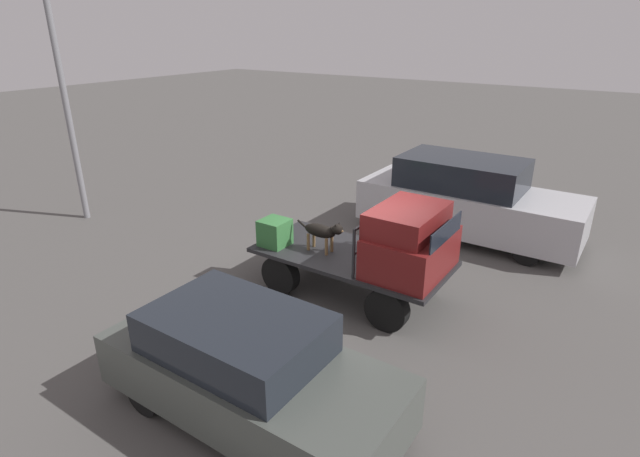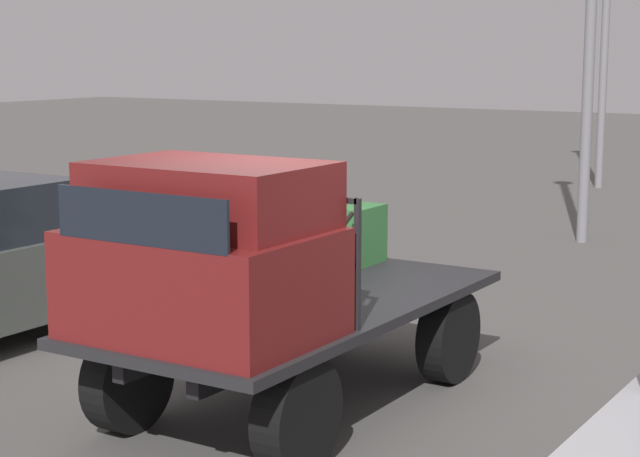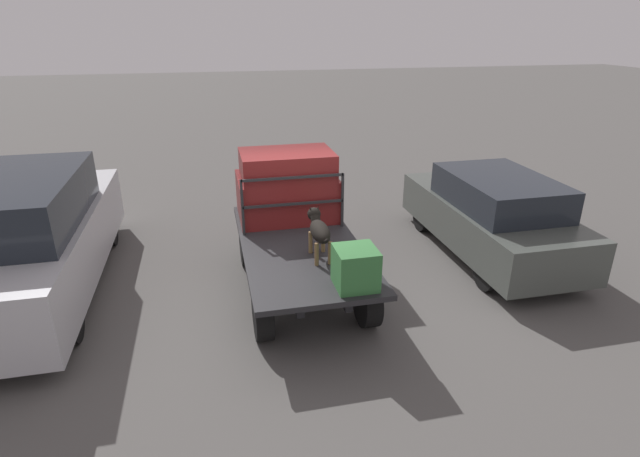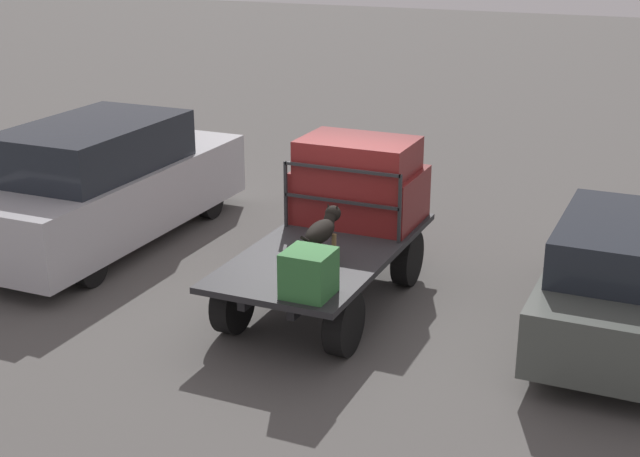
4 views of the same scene
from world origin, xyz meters
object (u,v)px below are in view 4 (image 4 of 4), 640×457
object	(u,v)px
flatbed_truck	(326,264)
cargo_crate	(309,273)
dog	(323,230)
parked_pickup_far	(105,184)
parked_sedan	(625,278)

from	to	relation	value
flatbed_truck	cargo_crate	xyz separation A→B (m)	(-1.53, -0.45, 0.51)
dog	parked_pickup_far	distance (m)	4.59
dog	cargo_crate	distance (m)	1.04
cargo_crate	parked_pickup_far	xyz separation A→B (m)	(2.41, 4.62, -0.14)
cargo_crate	parked_sedan	size ratio (longest dim) A/B	0.13
cargo_crate	parked_pickup_far	world-z (taller)	parked_pickup_far
dog	parked_pickup_far	size ratio (longest dim) A/B	0.20
cargo_crate	dog	bearing A→B (deg)	14.98
flatbed_truck	parked_sedan	bearing A→B (deg)	-80.82
cargo_crate	parked_sedan	bearing A→B (deg)	-56.81
flatbed_truck	parked_pickup_far	world-z (taller)	parked_pickup_far
cargo_crate	parked_pickup_far	size ratio (longest dim) A/B	0.10
dog	parked_pickup_far	bearing A→B (deg)	68.17
flatbed_truck	parked_pickup_far	bearing A→B (deg)	78.09
flatbed_truck	dog	xyz separation A→B (m)	(-0.53, -0.19, 0.68)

